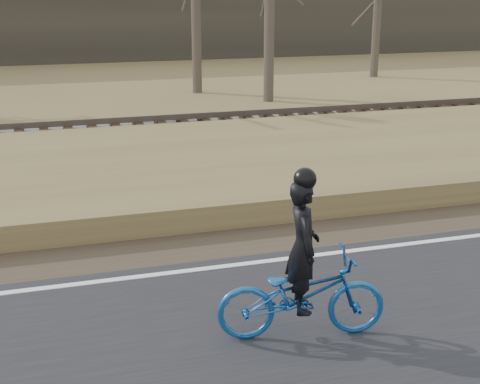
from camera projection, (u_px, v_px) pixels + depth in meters
name	position (u px, v px, depth m)	size (l,w,h in m)	color
cyclist	(302.00, 285.00, 7.78)	(2.08, 1.03, 2.07)	#144B8F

